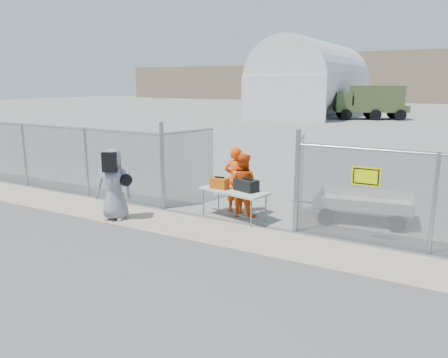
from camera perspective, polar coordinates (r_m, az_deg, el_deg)
The scene contains 13 objects.
ground at distance 10.12m, azimuth -5.59°, elevation -8.25°, with size 160.00×160.00×0.00m, color #3F3F3F.
tarmac_inside at distance 50.17m, azimuth 23.12°, elevation 7.44°, with size 160.00×80.00×0.01m, color gray.
dirt_strip at distance 10.91m, azimuth -2.58°, elevation -6.61°, with size 44.00×1.60×0.01m, color tan.
chain_link_fence at distance 11.44m, azimuth 0.00°, elevation 0.00°, with size 40.00×0.20×2.20m, color gray, non-canonical shape.
quonset_hangar at distance 50.18m, azimuth 11.59°, elevation 12.75°, with size 9.00×18.00×8.00m, color silver, non-canonical shape.
folding_table at distance 11.67m, azimuth 1.29°, elevation -3.32°, with size 1.86×0.77×0.79m, color beige, non-canonical shape.
orange_bag at distance 11.70m, azimuth -0.58°, elevation -0.55°, with size 0.46×0.30×0.29m, color #CE550E.
black_duffel at distance 11.46m, azimuth 2.93°, elevation -0.81°, with size 0.62×0.36×0.30m, color black.
security_worker_left at distance 12.10m, azimuth 1.53°, elevation -0.13°, with size 0.68×0.45×1.86m, color #F64D0E.
security_worker_right at distance 11.80m, azimuth 2.42°, elevation -0.77°, with size 0.85×0.66×1.74m, color #F64D0E.
visitor at distance 11.83m, azimuth -14.20°, elevation -0.68°, with size 0.93×0.61×1.91m, color gray.
utility_trailer at distance 12.05m, azimuth 17.67°, elevation -3.49°, with size 3.13×1.61×0.76m, color beige, non-canonical shape.
military_truck at distance 45.66m, azimuth 18.62°, elevation 9.44°, with size 6.85×2.53×3.27m, color #46532A, non-canonical shape.
Camera 1 is at (5.45, -7.74, 3.58)m, focal length 35.00 mm.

